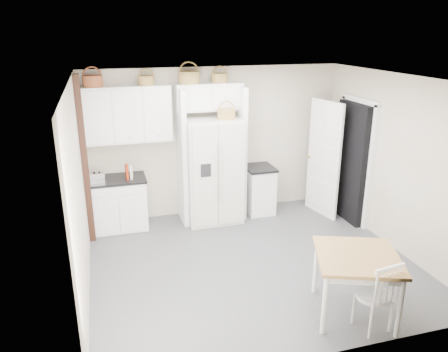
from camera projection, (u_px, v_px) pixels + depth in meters
name	position (u px, v px, depth m)	size (l,w,h in m)	color
floor	(251.00, 262.00, 6.31)	(4.50, 4.50, 0.00)	#3D3E45
ceiling	(255.00, 79.00, 5.48)	(4.50, 4.50, 0.00)	white
wall_back	(215.00, 142.00, 7.72)	(4.50, 4.50, 0.00)	tan
wall_left	(79.00, 193.00, 5.31)	(4.00, 4.00, 0.00)	tan
wall_right	(396.00, 163.00, 6.49)	(4.00, 4.00, 0.00)	tan
refrigerator	(213.00, 170.00, 7.46)	(0.93, 0.75, 1.80)	silver
base_cab_left	(118.00, 204.00, 7.26)	(0.91, 0.58, 0.84)	white
base_cab_right	(259.00, 190.00, 7.92)	(0.47, 0.56, 0.82)	white
dining_table	(355.00, 284.00, 5.07)	(0.92, 0.92, 0.77)	brown
windsor_chair	(374.00, 296.00, 4.80)	(0.41, 0.37, 0.83)	white
counter_left	(116.00, 179.00, 7.12)	(0.95, 0.61, 0.04)	black
counter_right	(260.00, 168.00, 7.78)	(0.50, 0.60, 0.04)	black
toaster	(97.00, 178.00, 6.92)	(0.22, 0.13, 0.16)	silver
cookbook_red	(127.00, 172.00, 7.05)	(0.03, 0.16, 0.24)	#9D210A
cookbook_cream	(131.00, 172.00, 7.07)	(0.03, 0.15, 0.23)	beige
basket_upper_a	(93.00, 81.00, 6.68)	(0.30, 0.30, 0.17)	maroon
basket_upper_c	(146.00, 80.00, 6.90)	(0.25, 0.25, 0.14)	brown
basket_bridge_a	(189.00, 78.00, 7.07)	(0.35, 0.35, 0.20)	brown
basket_bridge_b	(219.00, 78.00, 7.21)	(0.27, 0.27, 0.15)	brown
basket_fridge_b	(226.00, 114.00, 7.11)	(0.30, 0.30, 0.16)	brown
upper_cabinet	(127.00, 114.00, 6.98)	(1.40, 0.34, 0.90)	white
bridge_cabinet	(209.00, 97.00, 7.26)	(1.12, 0.34, 0.45)	white
fridge_panel_left	(182.00, 157.00, 7.32)	(0.08, 0.60, 2.30)	white
fridge_panel_right	(240.00, 153.00, 7.59)	(0.08, 0.60, 2.30)	white
trim_post	(85.00, 162.00, 6.55)	(0.09, 0.09, 2.60)	black
doorway_void	(352.00, 163.00, 7.46)	(0.18, 0.85, 2.05)	black
door_slab	(324.00, 159.00, 7.67)	(0.80, 0.04, 2.05)	white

